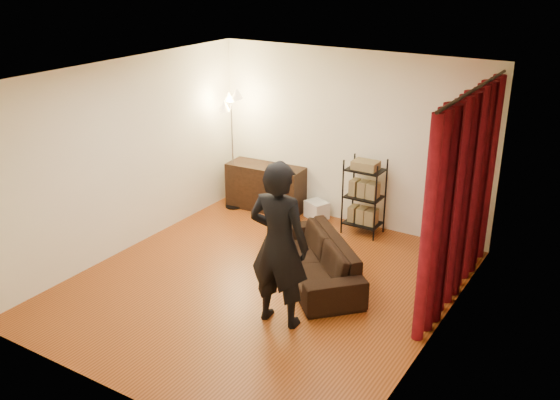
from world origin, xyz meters
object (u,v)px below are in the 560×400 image
Objects in this scene: wire_shelf at (364,197)px; floor_lamp at (233,151)px; sofa at (314,259)px; storage_boxes at (316,210)px; media_cabinet at (266,187)px; person at (279,245)px.

floor_lamp is (-2.28, -0.18, 0.39)m from wire_shelf.
floor_lamp is (-2.35, 1.48, 0.69)m from sofa.
wire_shelf is at bearing 136.08° from sofa.
floor_lamp is (-1.40, -0.31, 0.83)m from storage_boxes.
media_cabinet is 0.94m from storage_boxes.
wire_shelf is (-0.22, 2.77, -0.39)m from person.
floor_lamp reaches higher than wire_shelf.
sofa is at bearing -74.13° from wire_shelf.
storage_boxes is (-0.94, 1.79, -0.14)m from sofa.
storage_boxes is 0.29× the size of wire_shelf.
person is 5.70× the size of storage_boxes.
floor_lamp is at bearing -168.37° from sofa.
sofa is at bearing -32.16° from floor_lamp.
storage_boxes is at bearing 161.62° from sofa.
floor_lamp is at bearing -50.43° from person.
wire_shelf is at bearing 4.59° from floor_lamp.
media_cabinet is 1.80m from wire_shelf.
person is at bearing -69.25° from storage_boxes.
sofa is at bearing -62.17° from storage_boxes.
person reaches higher than media_cabinet.
person reaches higher than wire_shelf.
sofa is 2.03m from storage_boxes.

